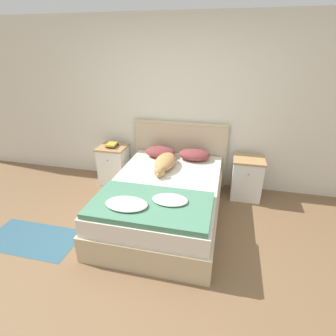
% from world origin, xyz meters
% --- Properties ---
extents(ground_plane, '(16.00, 16.00, 0.00)m').
position_xyz_m(ground_plane, '(0.00, 0.00, 0.00)').
color(ground_plane, brown).
extents(wall_back, '(9.00, 0.06, 2.55)m').
position_xyz_m(wall_back, '(0.00, 2.13, 1.27)').
color(wall_back, silver).
rests_on(wall_back, ground_plane).
extents(bed, '(1.42, 2.06, 0.54)m').
position_xyz_m(bed, '(-0.01, 1.01, 0.26)').
color(bed, '#C6B28E').
rests_on(bed, ground_plane).
extents(headboard, '(1.50, 0.06, 1.05)m').
position_xyz_m(headboard, '(-0.01, 2.06, 0.54)').
color(headboard, '#C6B28E').
rests_on(headboard, ground_plane).
extents(nightstand_left, '(0.45, 0.44, 0.63)m').
position_xyz_m(nightstand_left, '(-1.09, 1.82, 0.32)').
color(nightstand_left, white).
rests_on(nightstand_left, ground_plane).
extents(nightstand_right, '(0.45, 0.44, 0.63)m').
position_xyz_m(nightstand_right, '(1.06, 1.82, 0.32)').
color(nightstand_right, white).
rests_on(nightstand_right, ground_plane).
extents(pillow_left, '(0.48, 0.34, 0.16)m').
position_xyz_m(pillow_left, '(-0.28, 1.82, 0.62)').
color(pillow_left, brown).
rests_on(pillow_left, bed).
extents(pillow_right, '(0.48, 0.34, 0.16)m').
position_xyz_m(pillow_right, '(0.25, 1.82, 0.62)').
color(pillow_right, brown).
rests_on(pillow_right, bed).
extents(quilt, '(1.30, 0.75, 0.11)m').
position_xyz_m(quilt, '(-0.02, 0.40, 0.58)').
color(quilt, '#4C8466').
rests_on(quilt, bed).
extents(dog, '(0.28, 0.80, 0.17)m').
position_xyz_m(dog, '(-0.11, 1.42, 0.62)').
color(dog, tan).
rests_on(dog, bed).
extents(book_stack, '(0.16, 0.21, 0.06)m').
position_xyz_m(book_stack, '(-1.09, 1.81, 0.66)').
color(book_stack, '#232328').
rests_on(book_stack, nightstand_left).
extents(rug, '(1.10, 0.58, 0.00)m').
position_xyz_m(rug, '(-1.46, 0.19, 0.00)').
color(rug, '#335B70').
rests_on(rug, ground_plane).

